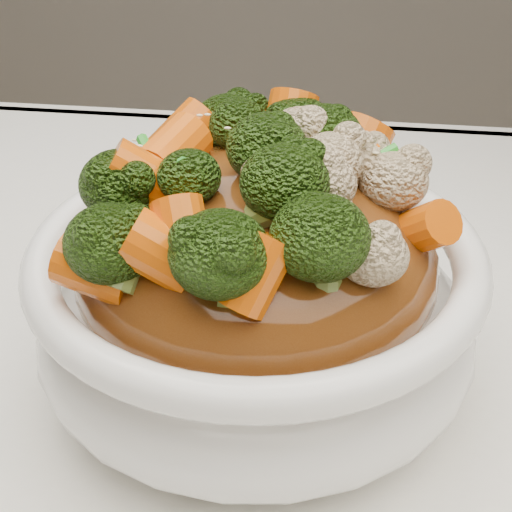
# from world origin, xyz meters

# --- Properties ---
(tablecloth) EXTENTS (1.20, 0.80, 0.04)m
(tablecloth) POSITION_xyz_m (0.00, 0.00, 0.73)
(tablecloth) COLOR white
(tablecloth) RESTS_ON dining_table
(bowl) EXTENTS (0.27, 0.27, 0.09)m
(bowl) POSITION_xyz_m (-0.02, 0.03, 0.80)
(bowl) COLOR white
(bowl) RESTS_ON tablecloth
(sauce_base) EXTENTS (0.21, 0.21, 0.10)m
(sauce_base) POSITION_xyz_m (-0.02, 0.03, 0.83)
(sauce_base) COLOR #5D2F0F
(sauce_base) RESTS_ON bowl
(carrots) EXTENTS (0.21, 0.21, 0.05)m
(carrots) POSITION_xyz_m (-0.02, 0.03, 0.89)
(carrots) COLOR #D55706
(carrots) RESTS_ON sauce_base
(broccoli) EXTENTS (0.21, 0.21, 0.05)m
(broccoli) POSITION_xyz_m (-0.02, 0.03, 0.89)
(broccoli) COLOR black
(broccoli) RESTS_ON sauce_base
(cauliflower) EXTENTS (0.21, 0.21, 0.04)m
(cauliflower) POSITION_xyz_m (-0.02, 0.03, 0.89)
(cauliflower) COLOR beige
(cauliflower) RESTS_ON sauce_base
(scallions) EXTENTS (0.16, 0.16, 0.02)m
(scallions) POSITION_xyz_m (-0.02, 0.03, 0.90)
(scallions) COLOR #23891F
(scallions) RESTS_ON sauce_base
(sesame_seeds) EXTENTS (0.19, 0.19, 0.01)m
(sesame_seeds) POSITION_xyz_m (-0.02, 0.03, 0.90)
(sesame_seeds) COLOR beige
(sesame_seeds) RESTS_ON sauce_base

